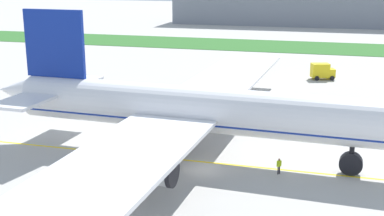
# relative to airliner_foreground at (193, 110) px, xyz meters

# --- Properties ---
(ground_plane) EXTENTS (600.00, 600.00, 0.00)m
(ground_plane) POSITION_rel_airliner_foreground_xyz_m (1.90, -3.56, -5.52)
(ground_plane) COLOR #ADAAA5
(ground_plane) RESTS_ON ground
(apron_taxi_line) EXTENTS (280.00, 0.36, 0.01)m
(apron_taxi_line) POSITION_rel_airliner_foreground_xyz_m (1.90, -1.43, -5.51)
(apron_taxi_line) COLOR yellow
(apron_taxi_line) RESTS_ON ground
(grass_median_strip) EXTENTS (320.00, 24.00, 0.10)m
(grass_median_strip) POSITION_rel_airliner_foreground_xyz_m (1.90, 91.65, -5.47)
(grass_median_strip) COLOR #2D6628
(grass_median_strip) RESTS_ON ground
(airliner_foreground) EXTENTS (52.16, 83.33, 16.24)m
(airliner_foreground) POSITION_rel_airliner_foreground_xyz_m (0.00, 0.00, 0.00)
(airliner_foreground) COLOR white
(airliner_foreground) RESTS_ON ground
(ground_crew_marshaller_front) EXTENTS (0.49, 0.51, 1.74)m
(ground_crew_marshaller_front) POSITION_rel_airliner_foreground_xyz_m (10.01, -2.76, -4.46)
(ground_crew_marshaller_front) COLOR black
(ground_crew_marshaller_front) RESTS_ON ground
(service_truck_baggage_loader) EXTENTS (4.95, 3.66, 3.16)m
(service_truck_baggage_loader) POSITION_rel_airliner_foreground_xyz_m (12.87, 48.30, -3.85)
(service_truck_baggage_loader) COLOR yellow
(service_truck_baggage_loader) RESTS_ON ground
(terminal_building) EXTENTS (137.92, 20.00, 18.00)m
(terminal_building) POSITION_rel_airliner_foreground_xyz_m (20.84, 153.78, 3.48)
(terminal_building) COLOR gray
(terminal_building) RESTS_ON ground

